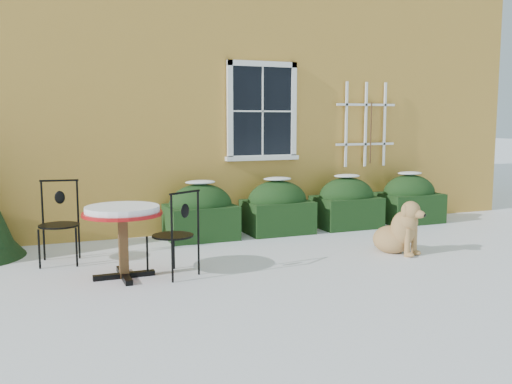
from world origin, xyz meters
name	(u,v)px	position (x,y,z in m)	size (l,w,h in m)	color
ground	(288,279)	(0.00, 0.00, 0.00)	(80.00, 80.00, 0.00)	white
house	(155,57)	(0.00, 7.00, 3.22)	(12.40, 8.40, 6.40)	gold
hedge_row	(313,206)	(1.65, 2.55, 0.40)	(4.95, 0.80, 0.91)	black
bistro_table	(123,218)	(-1.77, 0.75, 0.71)	(0.92, 0.92, 0.85)	black
patio_chair_near	(175,233)	(-1.18, 0.61, 0.51)	(0.62, 0.62, 1.03)	black
patio_chair_far	(59,222)	(-2.41, 1.79, 0.53)	(0.54, 0.54, 1.06)	black
dog	(399,232)	(1.96, 0.57, 0.31)	(0.65, 0.84, 0.77)	tan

